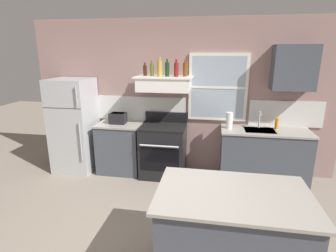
% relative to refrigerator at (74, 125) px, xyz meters
% --- Properties ---
extents(ground_plane, '(16.00, 16.00, 0.00)m').
position_rel_refrigerator_xyz_m(ground_plane, '(1.90, -1.84, -0.84)').
color(ground_plane, gray).
extents(back_wall, '(5.40, 0.11, 2.70)m').
position_rel_refrigerator_xyz_m(back_wall, '(1.93, 0.39, 0.51)').
color(back_wall, gray).
rests_on(back_wall, ground_plane).
extents(refrigerator, '(0.70, 0.72, 1.69)m').
position_rel_refrigerator_xyz_m(refrigerator, '(0.00, 0.00, 0.00)').
color(refrigerator, '#B7BABC').
rests_on(refrigerator, ground_plane).
extents(counter_left_of_stove, '(0.79, 0.63, 0.91)m').
position_rel_refrigerator_xyz_m(counter_left_of_stove, '(0.85, 0.06, -0.39)').
color(counter_left_of_stove, '#474C56').
rests_on(counter_left_of_stove, ground_plane).
extents(toaster, '(0.30, 0.20, 0.19)m').
position_rel_refrigerator_xyz_m(toaster, '(0.83, 0.05, 0.16)').
color(toaster, black).
rests_on(toaster, counter_left_of_stove).
extents(stove_range, '(0.76, 0.69, 1.09)m').
position_rel_refrigerator_xyz_m(stove_range, '(1.65, 0.02, -0.38)').
color(stove_range, black).
rests_on(stove_range, ground_plane).
extents(range_hood_shelf, '(0.96, 0.52, 0.24)m').
position_rel_refrigerator_xyz_m(range_hood_shelf, '(1.65, 0.12, 0.78)').
color(range_hood_shelf, white).
extents(bottle_brown_stout, '(0.06, 0.06, 0.22)m').
position_rel_refrigerator_xyz_m(bottle_brown_stout, '(1.31, 0.16, 0.99)').
color(bottle_brown_stout, '#381E0F').
rests_on(bottle_brown_stout, range_hood_shelf).
extents(bottle_olive_oil_square, '(0.06, 0.06, 0.25)m').
position_rel_refrigerator_xyz_m(bottle_olive_oil_square, '(1.45, 0.11, 1.01)').
color(bottle_olive_oil_square, '#4C601E').
rests_on(bottle_olive_oil_square, range_hood_shelf).
extents(bottle_champagne_gold_foil, '(0.08, 0.08, 0.32)m').
position_rel_refrigerator_xyz_m(bottle_champagne_gold_foil, '(1.59, 0.08, 1.03)').
color(bottle_champagne_gold_foil, '#B29333').
rests_on(bottle_champagne_gold_foil, range_hood_shelf).
extents(bottle_dark_green_wine, '(0.07, 0.07, 0.28)m').
position_rel_refrigerator_xyz_m(bottle_dark_green_wine, '(1.71, 0.09, 1.02)').
color(bottle_dark_green_wine, '#143819').
rests_on(bottle_dark_green_wine, range_hood_shelf).
extents(bottle_red_label_wine, '(0.07, 0.07, 0.28)m').
position_rel_refrigerator_xyz_m(bottle_red_label_wine, '(1.86, 0.08, 1.02)').
color(bottle_red_label_wine, maroon).
rests_on(bottle_red_label_wine, range_hood_shelf).
extents(bottle_amber_wine, '(0.07, 0.07, 0.28)m').
position_rel_refrigerator_xyz_m(bottle_amber_wine, '(2.00, 0.17, 1.02)').
color(bottle_amber_wine, brown).
rests_on(bottle_amber_wine, range_hood_shelf).
extents(counter_right_with_sink, '(1.43, 0.63, 0.91)m').
position_rel_refrigerator_xyz_m(counter_right_with_sink, '(3.35, 0.06, -0.39)').
color(counter_right_with_sink, '#474C56').
rests_on(counter_right_with_sink, ground_plane).
extents(sink_faucet, '(0.03, 0.17, 0.28)m').
position_rel_refrigerator_xyz_m(sink_faucet, '(3.25, 0.16, 0.24)').
color(sink_faucet, silver).
rests_on(sink_faucet, counter_right_with_sink).
extents(paper_towel_roll, '(0.11, 0.11, 0.27)m').
position_rel_refrigerator_xyz_m(paper_towel_roll, '(2.76, 0.06, 0.20)').
color(paper_towel_roll, white).
rests_on(paper_towel_roll, counter_right_with_sink).
extents(dish_soap_bottle, '(0.06, 0.06, 0.18)m').
position_rel_refrigerator_xyz_m(dish_soap_bottle, '(3.53, 0.16, 0.16)').
color(dish_soap_bottle, orange).
rests_on(dish_soap_bottle, counter_right_with_sink).
extents(kitchen_island, '(1.40, 0.90, 0.91)m').
position_rel_refrigerator_xyz_m(kitchen_island, '(2.70, -2.08, -0.39)').
color(kitchen_island, '#474C56').
rests_on(kitchen_island, ground_plane).
extents(upper_cabinet_right, '(0.64, 0.32, 0.70)m').
position_rel_refrigerator_xyz_m(upper_cabinet_right, '(3.70, 0.20, 1.06)').
color(upper_cabinet_right, '#474C56').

